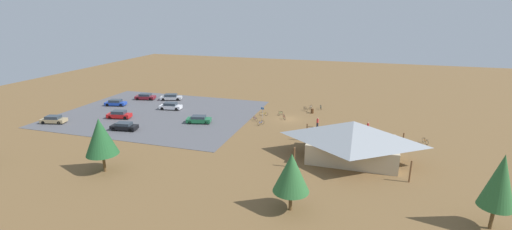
# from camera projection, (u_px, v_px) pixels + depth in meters

# --- Properties ---
(ground) EXTENTS (160.00, 160.00, 0.00)m
(ground) POSITION_uv_depth(u_px,v_px,m) (288.00, 119.00, 65.45)
(ground) COLOR brown
(ground) RESTS_ON ground
(parking_lot_asphalt) EXTENTS (36.74, 29.88, 0.05)m
(parking_lot_asphalt) POSITION_uv_depth(u_px,v_px,m) (159.00, 113.00, 69.02)
(parking_lot_asphalt) COLOR #56565B
(parking_lot_asphalt) RESTS_ON ground
(bike_pavilion) EXTENTS (14.26, 10.43, 5.40)m
(bike_pavilion) POSITION_uv_depth(u_px,v_px,m) (353.00, 138.00, 47.34)
(bike_pavilion) COLOR #C6B28E
(bike_pavilion) RESTS_ON ground
(trash_bin) EXTENTS (0.60, 0.60, 0.90)m
(trash_bin) POSITION_uv_depth(u_px,v_px,m) (312.00, 111.00, 69.10)
(trash_bin) COLOR brown
(trash_bin) RESTS_ON ground
(lot_sign) EXTENTS (0.56, 0.08, 2.20)m
(lot_sign) POSITION_uv_depth(u_px,v_px,m) (262.00, 111.00, 65.67)
(lot_sign) COLOR #99999E
(lot_sign) RESTS_ON ground
(pine_far_east) EXTENTS (3.70, 3.70, 6.21)m
(pine_far_east) POSITION_uv_depth(u_px,v_px,m) (291.00, 173.00, 34.72)
(pine_far_east) COLOR brown
(pine_far_east) RESTS_ON ground
(pine_west) EXTENTS (3.96, 3.96, 7.01)m
(pine_west) POSITION_uv_depth(u_px,v_px,m) (101.00, 137.00, 43.09)
(pine_west) COLOR brown
(pine_west) RESTS_ON ground
(pine_mideast) EXTENTS (3.03, 3.03, 7.51)m
(pine_mideast) POSITION_uv_depth(u_px,v_px,m) (500.00, 181.00, 31.45)
(pine_mideast) COLOR brown
(pine_mideast) RESTS_ON ground
(bicycle_green_front_row) EXTENTS (0.65, 1.62, 0.83)m
(bicycle_green_front_row) POSITION_uv_depth(u_px,v_px,m) (280.00, 113.00, 67.84)
(bicycle_green_front_row) COLOR black
(bicycle_green_front_row) RESTS_ON ground
(bicycle_red_near_sign) EXTENTS (0.85, 1.54, 0.88)m
(bicycle_red_near_sign) POSITION_uv_depth(u_px,v_px,m) (284.00, 117.00, 65.29)
(bicycle_red_near_sign) COLOR black
(bicycle_red_near_sign) RESTS_ON ground
(bicycle_purple_by_bin) EXTENTS (1.21, 1.38, 0.88)m
(bicycle_purple_by_bin) POSITION_uv_depth(u_px,v_px,m) (255.00, 119.00, 64.40)
(bicycle_purple_by_bin) COLOR black
(bicycle_purple_by_bin) RESTS_ON ground
(bicycle_orange_near_porch) EXTENTS (0.71, 1.59, 0.83)m
(bicycle_orange_near_porch) POSITION_uv_depth(u_px,v_px,m) (425.00, 141.00, 53.53)
(bicycle_orange_near_porch) COLOR black
(bicycle_orange_near_porch) RESTS_ON ground
(bicycle_teal_lone_west) EXTENTS (0.58, 1.69, 0.87)m
(bicycle_teal_lone_west) POSITION_uv_depth(u_px,v_px,m) (321.00, 107.00, 71.85)
(bicycle_teal_lone_west) COLOR black
(bicycle_teal_lone_west) RESTS_ON ground
(bicycle_silver_mid_cluster) EXTENTS (0.48, 1.70, 0.82)m
(bicycle_silver_mid_cluster) POSITION_uv_depth(u_px,v_px,m) (311.00, 107.00, 72.12)
(bicycle_silver_mid_cluster) COLOR black
(bicycle_silver_mid_cluster) RESTS_ON ground
(bicycle_white_back_row) EXTENTS (1.33, 0.98, 0.74)m
(bicycle_white_back_row) POSITION_uv_depth(u_px,v_px,m) (392.00, 137.00, 55.53)
(bicycle_white_back_row) COLOR black
(bicycle_white_back_row) RESTS_ON ground
(bicycle_black_yard_center) EXTENTS (1.08, 1.36, 0.80)m
(bicycle_black_yard_center) POSITION_uv_depth(u_px,v_px,m) (305.00, 109.00, 70.76)
(bicycle_black_yard_center) COLOR black
(bicycle_black_yard_center) RESTS_ON ground
(bicycle_blue_yard_left) EXTENTS (0.78, 1.59, 0.87)m
(bicycle_blue_yard_left) POSITION_uv_depth(u_px,v_px,m) (261.00, 123.00, 62.04)
(bicycle_blue_yard_left) COLOR black
(bicycle_blue_yard_left) RESTS_ON ground
(bicycle_yellow_lone_east) EXTENTS (1.65, 0.48, 0.80)m
(bicycle_yellow_lone_east) POSITION_uv_depth(u_px,v_px,m) (264.00, 114.00, 67.56)
(bicycle_yellow_lone_east) COLOR black
(bicycle_yellow_lone_east) RESTS_ON ground
(car_white_far_end) EXTENTS (4.65, 2.44, 1.43)m
(car_white_far_end) POSITION_uv_depth(u_px,v_px,m) (171.00, 106.00, 71.42)
(car_white_far_end) COLOR white
(car_white_far_end) RESTS_ON parking_lot_asphalt
(car_tan_inner_stall) EXTENTS (4.58, 2.76, 1.36)m
(car_tan_inner_stall) POSITION_uv_depth(u_px,v_px,m) (54.00, 119.00, 62.87)
(car_tan_inner_stall) COLOR tan
(car_tan_inner_stall) RESTS_ON parking_lot_asphalt
(car_silver_by_curb) EXTENTS (5.03, 3.18, 1.37)m
(car_silver_by_curb) POSITION_uv_depth(u_px,v_px,m) (171.00, 97.00, 78.89)
(car_silver_by_curb) COLOR #BCBCC1
(car_silver_by_curb) RESTS_ON parking_lot_asphalt
(car_blue_mid_lot) EXTENTS (4.59, 2.65, 1.31)m
(car_blue_mid_lot) POSITION_uv_depth(u_px,v_px,m) (116.00, 103.00, 74.30)
(car_blue_mid_lot) COLOR #1E42B2
(car_blue_mid_lot) RESTS_ON parking_lot_asphalt
(car_red_front_row) EXTENTS (4.60, 2.62, 1.48)m
(car_red_front_row) POSITION_uv_depth(u_px,v_px,m) (119.00, 115.00, 65.65)
(car_red_front_row) COLOR red
(car_red_front_row) RESTS_ON parking_lot_asphalt
(car_maroon_back_corner) EXTENTS (4.66, 2.72, 1.35)m
(car_maroon_back_corner) POSITION_uv_depth(u_px,v_px,m) (145.00, 97.00, 79.33)
(car_maroon_back_corner) COLOR maroon
(car_maroon_back_corner) RESTS_ON parking_lot_asphalt
(car_green_aisle_side) EXTENTS (4.65, 2.84, 1.34)m
(car_green_aisle_side) POSITION_uv_depth(u_px,v_px,m) (199.00, 119.00, 62.93)
(car_green_aisle_side) COLOR #1E6B3D
(car_green_aisle_side) RESTS_ON parking_lot_asphalt
(car_black_second_row) EXTENTS (4.60, 2.39, 1.33)m
(car_black_second_row) POSITION_uv_depth(u_px,v_px,m) (124.00, 126.00, 59.26)
(car_black_second_row) COLOR black
(car_black_second_row) RESTS_ON parking_lot_asphalt
(visitor_by_pavilion) EXTENTS (0.36, 0.36, 1.79)m
(visitor_by_pavilion) POSITION_uv_depth(u_px,v_px,m) (317.00, 122.00, 60.62)
(visitor_by_pavilion) COLOR #2D3347
(visitor_by_pavilion) RESTS_ON ground
(visitor_near_lot) EXTENTS (0.36, 0.36, 1.61)m
(visitor_near_lot) POSITION_uv_depth(u_px,v_px,m) (368.00, 127.00, 58.76)
(visitor_near_lot) COLOR #2D3347
(visitor_near_lot) RESTS_ON ground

